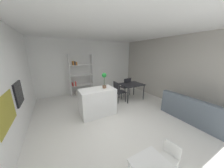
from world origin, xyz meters
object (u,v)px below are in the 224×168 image
open_bookshelf (80,77)px  child_table (151,168)px  dining_chair_island_side (118,90)px  dining_table (131,86)px  child_chair_right (169,157)px  kitchen_island (98,102)px  potted_plant_on_island (104,79)px  sofa (196,113)px  dining_chair_far (126,85)px  built_in_oven (19,93)px

open_bookshelf → child_table: size_ratio=3.72×
dining_chair_island_side → child_table: bearing=159.8°
open_bookshelf → dining_table: (1.99, -1.69, -0.30)m
child_table → dining_chair_island_side: 3.33m
child_table → dining_table: bearing=56.7°
child_chair_right → dining_table: bearing=142.2°
kitchen_island → potted_plant_on_island: bearing=-0.8°
potted_plant_on_island → sofa: size_ratio=0.27×
dining_table → dining_chair_far: dining_chair_far is taller
dining_table → child_table: bearing=-123.3°
kitchen_island → child_chair_right: kitchen_island is taller
potted_plant_on_island → child_chair_right: potted_plant_on_island is taller
built_in_oven → sofa: bearing=-22.8°
built_in_oven → child_table: size_ratio=1.07×
built_in_oven → kitchen_island: size_ratio=0.50×
dining_chair_far → built_in_oven: bearing=6.6°
open_bookshelf → child_table: open_bookshelf is taller
child_table → sofa: sofa is taller
open_bookshelf → sofa: open_bookshelf is taller
child_chair_right → dining_chair_island_side: dining_chair_island_side is taller
child_table → child_chair_right: 0.47m
built_in_oven → dining_chair_island_side: (3.27, 0.48, -0.58)m
child_chair_right → dining_chair_far: dining_chair_far is taller
built_in_oven → child_chair_right: (2.46, -2.58, -0.80)m
built_in_oven → potted_plant_on_island: (2.36, -0.07, 0.14)m
dining_table → dining_chair_island_side: bearing=179.7°
kitchen_island → potted_plant_on_island: size_ratio=2.22×
child_chair_right → dining_table: size_ratio=0.56×
built_in_oven → potted_plant_on_island: 2.36m
open_bookshelf → dining_chair_far: open_bookshelf is taller
child_chair_right → dining_table: dining_table is taller
potted_plant_on_island → child_chair_right: 2.68m
built_in_oven → dining_chair_island_side: size_ratio=0.65×
open_bookshelf → sofa: 4.97m
dining_chair_far → sofa: 2.98m
dining_chair_island_side → dining_chair_far: (0.75, 0.43, 0.01)m
open_bookshelf → dining_table: 2.63m
child_chair_right → dining_chair_far: (1.56, 3.49, 0.23)m
kitchen_island → sofa: kitchen_island is taller
built_in_oven → kitchen_island: 2.19m
open_bookshelf → dining_chair_far: size_ratio=2.25×
dining_chair_island_side → dining_chair_far: dining_chair_far is taller
dining_chair_island_side → sofa: dining_chair_island_side is taller
child_table → sofa: 2.76m
dining_chair_far → sofa: bearing=96.7°
dining_table → sofa: size_ratio=0.52×
built_in_oven → sofa: built_in_oven is taller
built_in_oven → dining_chair_far: (4.01, 0.92, -0.57)m
built_in_oven → dining_chair_far: built_in_oven is taller
child_table → dining_chair_island_side: size_ratio=0.61×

